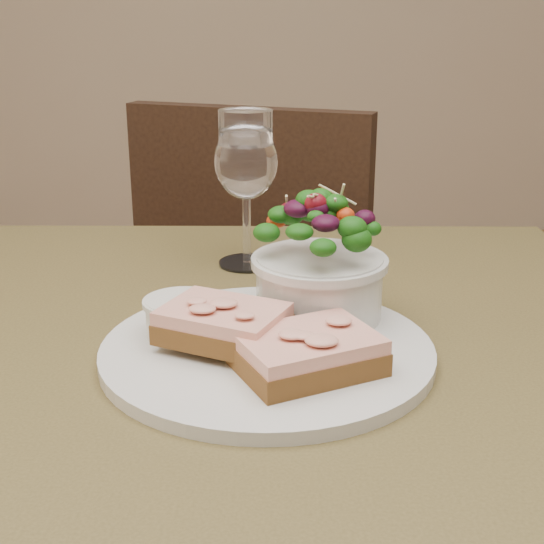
{
  "coord_description": "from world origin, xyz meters",
  "views": [
    {
      "loc": [
        0.02,
        -0.66,
        1.05
      ],
      "look_at": [
        0.02,
        0.02,
        0.81
      ],
      "focal_mm": 50.0,
      "sensor_mm": 36.0,
      "label": 1
    }
  ],
  "objects_px": {
    "chair_far": "(281,395)",
    "salad_bowl": "(320,259)",
    "dinner_plate": "(267,351)",
    "ramekin": "(182,315)",
    "sandwich_back": "(223,324)",
    "sandwich_front": "(307,352)",
    "cafe_table": "(255,432)",
    "wine_glass": "(246,166)"
  },
  "relations": [
    {
      "from": "sandwich_front",
      "to": "wine_glass",
      "type": "xyz_separation_m",
      "value": [
        -0.06,
        0.31,
        0.1
      ]
    },
    {
      "from": "sandwich_back",
      "to": "ramekin",
      "type": "bearing_deg",
      "value": 171.33
    },
    {
      "from": "chair_far",
      "to": "cafe_table",
      "type": "bearing_deg",
      "value": 107.48
    },
    {
      "from": "dinner_plate",
      "to": "sandwich_back",
      "type": "bearing_deg",
      "value": -171.58
    },
    {
      "from": "sandwich_front",
      "to": "ramekin",
      "type": "distance_m",
      "value": 0.13
    },
    {
      "from": "cafe_table",
      "to": "sandwich_back",
      "type": "relative_size",
      "value": 6.22
    },
    {
      "from": "ramekin",
      "to": "wine_glass",
      "type": "height_order",
      "value": "wine_glass"
    },
    {
      "from": "sandwich_front",
      "to": "ramekin",
      "type": "xyz_separation_m",
      "value": [
        -0.11,
        0.07,
        0.0
      ]
    },
    {
      "from": "cafe_table",
      "to": "sandwich_front",
      "type": "bearing_deg",
      "value": -61.51
    },
    {
      "from": "cafe_table",
      "to": "sandwich_back",
      "type": "distance_m",
      "value": 0.15
    },
    {
      "from": "sandwich_front",
      "to": "salad_bowl",
      "type": "relative_size",
      "value": 1.1
    },
    {
      "from": "ramekin",
      "to": "wine_glass",
      "type": "bearing_deg",
      "value": 78.11
    },
    {
      "from": "chair_far",
      "to": "salad_bowl",
      "type": "height_order",
      "value": "chair_far"
    },
    {
      "from": "cafe_table",
      "to": "wine_glass",
      "type": "height_order",
      "value": "wine_glass"
    },
    {
      "from": "sandwich_back",
      "to": "wine_glass",
      "type": "distance_m",
      "value": 0.28
    },
    {
      "from": "sandwich_front",
      "to": "sandwich_back",
      "type": "height_order",
      "value": "sandwich_back"
    },
    {
      "from": "cafe_table",
      "to": "sandwich_front",
      "type": "height_order",
      "value": "sandwich_front"
    },
    {
      "from": "sandwich_front",
      "to": "ramekin",
      "type": "bearing_deg",
      "value": 122.18
    },
    {
      "from": "chair_far",
      "to": "sandwich_front",
      "type": "xyz_separation_m",
      "value": [
        0.02,
        -0.82,
        0.48
      ]
    },
    {
      "from": "cafe_table",
      "to": "ramekin",
      "type": "bearing_deg",
      "value": -165.46
    },
    {
      "from": "ramekin",
      "to": "chair_far",
      "type": "bearing_deg",
      "value": 82.72
    },
    {
      "from": "cafe_table",
      "to": "sandwich_back",
      "type": "height_order",
      "value": "sandwich_back"
    },
    {
      "from": "dinner_plate",
      "to": "cafe_table",
      "type": "bearing_deg",
      "value": 108.8
    },
    {
      "from": "sandwich_back",
      "to": "sandwich_front",
      "type": "bearing_deg",
      "value": -6.06
    },
    {
      "from": "wine_glass",
      "to": "sandwich_back",
      "type": "bearing_deg",
      "value": -92.24
    },
    {
      "from": "wine_glass",
      "to": "ramekin",
      "type": "bearing_deg",
      "value": -101.89
    },
    {
      "from": "dinner_plate",
      "to": "sandwich_front",
      "type": "distance_m",
      "value": 0.06
    },
    {
      "from": "dinner_plate",
      "to": "chair_far",
      "type": "bearing_deg",
      "value": 88.77
    },
    {
      "from": "wine_glass",
      "to": "cafe_table",
      "type": "bearing_deg",
      "value": -86.07
    },
    {
      "from": "cafe_table",
      "to": "dinner_plate",
      "type": "height_order",
      "value": "dinner_plate"
    },
    {
      "from": "cafe_table",
      "to": "salad_bowl",
      "type": "bearing_deg",
      "value": 27.01
    },
    {
      "from": "dinner_plate",
      "to": "sandwich_front",
      "type": "height_order",
      "value": "sandwich_front"
    },
    {
      "from": "cafe_table",
      "to": "wine_glass",
      "type": "distance_m",
      "value": 0.32
    },
    {
      "from": "chair_far",
      "to": "salad_bowl",
      "type": "xyz_separation_m",
      "value": [
        0.03,
        -0.7,
        0.53
      ]
    },
    {
      "from": "ramekin",
      "to": "wine_glass",
      "type": "xyz_separation_m",
      "value": [
        0.05,
        0.24,
        0.09
      ]
    },
    {
      "from": "dinner_plate",
      "to": "ramekin",
      "type": "height_order",
      "value": "ramekin"
    },
    {
      "from": "ramekin",
      "to": "wine_glass",
      "type": "relative_size",
      "value": 0.38
    },
    {
      "from": "cafe_table",
      "to": "salad_bowl",
      "type": "height_order",
      "value": "salad_bowl"
    },
    {
      "from": "sandwich_back",
      "to": "dinner_plate",
      "type": "bearing_deg",
      "value": 33.09
    },
    {
      "from": "sandwich_front",
      "to": "cafe_table",
      "type": "bearing_deg",
      "value": 92.35
    },
    {
      "from": "cafe_table",
      "to": "salad_bowl",
      "type": "relative_size",
      "value": 6.3
    },
    {
      "from": "salad_bowl",
      "to": "wine_glass",
      "type": "height_order",
      "value": "wine_glass"
    }
  ]
}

